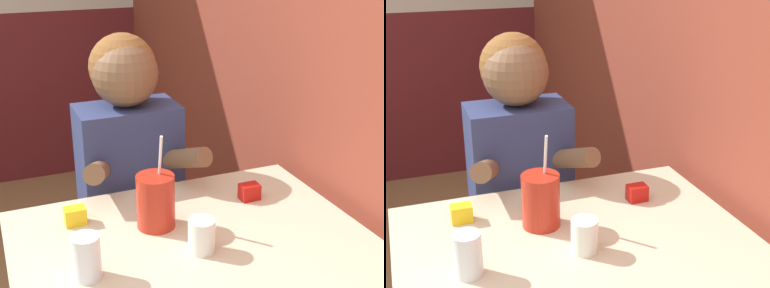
# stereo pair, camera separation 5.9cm
# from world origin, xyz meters

# --- Properties ---
(main_table) EXTENTS (0.95, 0.76, 0.77)m
(main_table) POSITION_xyz_m (0.73, 0.41, 0.70)
(main_table) COLOR beige
(main_table) RESTS_ON ground_plane
(person_seated) EXTENTS (0.42, 0.42, 1.25)m
(person_seated) POSITION_xyz_m (0.70, 0.93, 0.67)
(person_seated) COLOR navy
(person_seated) RESTS_ON ground_plane
(cocktail_pitcher) EXTENTS (0.11, 0.11, 0.27)m
(cocktail_pitcher) POSITION_xyz_m (0.67, 0.54, 0.85)
(cocktail_pitcher) COLOR #B22819
(cocktail_pitcher) RESTS_ON main_table
(glass_near_pitcher) EXTENTS (0.07, 0.07, 0.11)m
(glass_near_pitcher) POSITION_xyz_m (0.44, 0.37, 0.83)
(glass_near_pitcher) COLOR silver
(glass_near_pitcher) RESTS_ON main_table
(glass_center) EXTENTS (0.07, 0.07, 0.09)m
(glass_center) POSITION_xyz_m (0.73, 0.38, 0.82)
(glass_center) COLOR silver
(glass_center) RESTS_ON main_table
(condiment_ketchup) EXTENTS (0.06, 0.04, 0.05)m
(condiment_ketchup) POSITION_xyz_m (0.99, 0.59, 0.80)
(condiment_ketchup) COLOR #B7140F
(condiment_ketchup) RESTS_ON main_table
(condiment_mustard) EXTENTS (0.06, 0.04, 0.05)m
(condiment_mustard) POSITION_xyz_m (0.46, 0.64, 0.80)
(condiment_mustard) COLOR yellow
(condiment_mustard) RESTS_ON main_table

